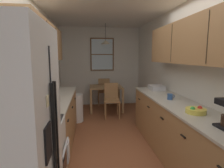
% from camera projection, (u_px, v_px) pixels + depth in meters
% --- Properties ---
extents(ground_plane, '(12.00, 12.00, 0.00)m').
position_uv_depth(ground_plane, '(109.00, 136.00, 3.76)').
color(ground_plane, brown).
extents(wall_left, '(0.10, 9.00, 2.55)m').
position_uv_depth(wall_left, '(36.00, 75.00, 3.40)').
color(wall_left, silver).
rests_on(wall_left, ground).
extents(wall_right, '(0.10, 9.00, 2.55)m').
position_uv_depth(wall_right, '(175.00, 73.00, 3.74)').
color(wall_right, silver).
rests_on(wall_right, ground).
extents(wall_back, '(4.40, 0.10, 2.55)m').
position_uv_depth(wall_back, '(100.00, 67.00, 6.17)').
color(wall_back, silver).
rests_on(wall_back, ground).
extents(ceiling_slab, '(4.40, 9.00, 0.08)m').
position_uv_depth(ceiling_slab, '(108.00, 3.00, 3.38)').
color(ceiling_slab, white).
extents(refrigerator, '(0.69, 0.75, 1.83)m').
position_uv_depth(refrigerator, '(4.00, 159.00, 1.27)').
color(refrigerator, white).
rests_on(refrigerator, ground).
extents(stove_range, '(0.66, 0.59, 1.10)m').
position_uv_depth(stove_range, '(34.00, 162.00, 2.01)').
color(stove_range, white).
rests_on(stove_range, ground).
extents(microwave_over_range, '(0.39, 0.62, 0.34)m').
position_uv_depth(microwave_over_range, '(14.00, 49.00, 1.81)').
color(microwave_over_range, white).
extents(counter_left, '(0.64, 2.14, 0.90)m').
position_uv_depth(counter_left, '(55.00, 121.00, 3.35)').
color(counter_left, '#A87A4C').
rests_on(counter_left, ground).
extents(upper_cabinets_left, '(0.33, 2.22, 0.63)m').
position_uv_depth(upper_cabinets_left, '(42.00, 42.00, 3.08)').
color(upper_cabinets_left, '#A87A4C').
extents(counter_right, '(0.64, 3.18, 0.90)m').
position_uv_depth(counter_right, '(181.00, 133.00, 2.83)').
color(counter_right, '#A87A4C').
rests_on(counter_right, ground).
extents(upper_cabinets_right, '(0.33, 2.86, 0.66)m').
position_uv_depth(upper_cabinets_right, '(197.00, 41.00, 2.59)').
color(upper_cabinets_right, '#A87A4C').
extents(dining_table, '(0.96, 0.82, 0.73)m').
position_uv_depth(dining_table, '(106.00, 90.00, 5.54)').
color(dining_table, '#A87F51').
rests_on(dining_table, ground).
extents(dining_chair_near, '(0.41, 0.41, 0.90)m').
position_uv_depth(dining_chair_near, '(112.00, 98.00, 4.97)').
color(dining_chair_near, '#A87A4C').
rests_on(dining_chair_near, ground).
extents(dining_chair_far, '(0.41, 0.41, 0.90)m').
position_uv_depth(dining_chair_far, '(104.00, 90.00, 6.17)').
color(dining_chair_far, '#A87A4C').
rests_on(dining_chair_far, ground).
extents(pendant_light, '(0.26, 0.26, 0.58)m').
position_uv_depth(pendant_light, '(106.00, 42.00, 5.34)').
color(pendant_light, black).
extents(back_window, '(0.77, 0.05, 1.06)m').
position_uv_depth(back_window, '(102.00, 54.00, 6.05)').
color(back_window, brown).
extents(trash_bin, '(0.32, 0.32, 0.68)m').
position_uv_depth(trash_bin, '(77.00, 108.00, 4.59)').
color(trash_bin, white).
rests_on(trash_bin, ground).
extents(storage_canister, '(0.12, 0.12, 0.22)m').
position_uv_depth(storage_canister, '(44.00, 100.00, 2.56)').
color(storage_canister, '#D84C19').
rests_on(storage_canister, counter_left).
extents(dish_towel, '(0.02, 0.16, 0.24)m').
position_uv_depth(dish_towel, '(68.00, 151.00, 2.19)').
color(dish_towel, white).
extents(mug_by_coffeemaker, '(0.13, 0.09, 0.10)m').
position_uv_depth(mug_by_coffeemaker, '(170.00, 97.00, 3.09)').
color(mug_by_coffeemaker, '#335999').
rests_on(mug_by_coffeemaker, counter_right).
extents(fruit_bowl, '(0.25, 0.25, 0.09)m').
position_uv_depth(fruit_bowl, '(196.00, 110.00, 2.34)').
color(fruit_bowl, '#E5D14C').
rests_on(fruit_bowl, counter_right).
extents(dish_rack, '(0.28, 0.34, 0.10)m').
position_uv_depth(dish_rack, '(157.00, 88.00, 3.97)').
color(dish_rack, silver).
rests_on(dish_rack, counter_right).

